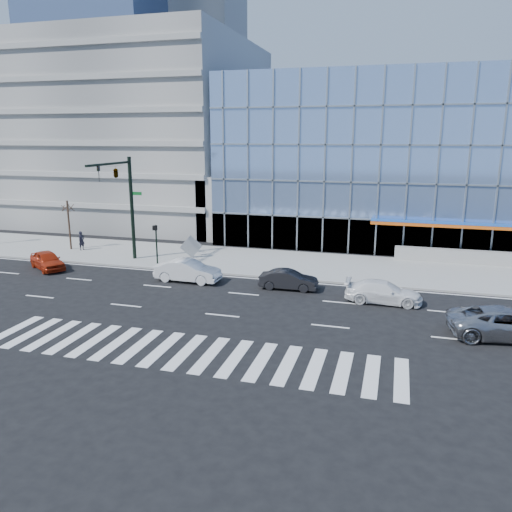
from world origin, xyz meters
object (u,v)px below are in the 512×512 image
(silver_suv, at_px, (507,323))
(pedestrian, at_px, (82,241))
(traffic_signal, at_px, (121,184))
(ped_signal_post, at_px, (156,238))
(street_tree_near, at_px, (68,207))
(white_sedan, at_px, (188,271))
(red_sedan, at_px, (47,260))
(white_suv, at_px, (383,292))
(dark_sedan, at_px, (289,280))
(tilted_panel, at_px, (191,247))

(silver_suv, distance_m, pedestrian, 33.10)
(traffic_signal, height_order, ped_signal_post, traffic_signal)
(street_tree_near, xyz_separation_m, white_sedan, (13.51, -5.86, -3.03))
(silver_suv, distance_m, white_sedan, 19.59)
(traffic_signal, xyz_separation_m, pedestrian, (-5.86, 2.88, -5.20))
(ped_signal_post, bearing_deg, pedestrian, 163.28)
(street_tree_near, xyz_separation_m, red_sedan, (2.15, -5.79, -3.10))
(street_tree_near, xyz_separation_m, white_suv, (26.50, -6.79, -3.12))
(silver_suv, height_order, red_sedan, silver_suv)
(dark_sedan, relative_size, red_sedan, 0.95)
(street_tree_near, relative_size, pedestrian, 2.61)
(dark_sedan, bearing_deg, street_tree_near, 72.74)
(dark_sedan, height_order, red_sedan, red_sedan)
(white_sedan, bearing_deg, dark_sedan, -87.62)
(ped_signal_post, distance_m, red_sedan, 8.16)
(street_tree_near, height_order, white_suv, street_tree_near)
(white_suv, relative_size, red_sedan, 1.13)
(dark_sedan, bearing_deg, silver_suv, -114.11)
(ped_signal_post, bearing_deg, dark_sedan, -15.95)
(white_suv, xyz_separation_m, pedestrian, (-25.35, 6.74, 0.31))
(street_tree_near, distance_m, silver_suv, 34.33)
(ped_signal_post, relative_size, street_tree_near, 0.71)
(traffic_signal, relative_size, white_suv, 1.77)
(traffic_signal, bearing_deg, tilted_panel, 33.58)
(white_suv, relative_size, dark_sedan, 1.19)
(street_tree_near, bearing_deg, tilted_panel, -0.42)
(pedestrian, bearing_deg, street_tree_near, 104.31)
(ped_signal_post, height_order, pedestrian, ped_signal_post)
(traffic_signal, relative_size, tilted_panel, 6.15)
(white_suv, bearing_deg, pedestrian, 75.40)
(traffic_signal, height_order, white_suv, traffic_signal)
(ped_signal_post, xyz_separation_m, white_sedan, (4.01, -3.30, -1.40))
(ped_signal_post, xyz_separation_m, white_suv, (17.00, -4.23, -1.49))
(dark_sedan, bearing_deg, white_suv, -101.99)
(white_suv, bearing_deg, tilted_panel, 66.49)
(silver_suv, bearing_deg, pedestrian, 63.68)
(silver_suv, distance_m, tilted_panel, 23.69)
(traffic_signal, xyz_separation_m, street_tree_near, (-7.00, 2.93, -2.39))
(ped_signal_post, bearing_deg, tilted_panel, 54.07)
(street_tree_near, height_order, red_sedan, street_tree_near)
(white_suv, distance_m, white_sedan, 13.03)
(street_tree_near, bearing_deg, white_suv, -14.36)
(street_tree_near, bearing_deg, dark_sedan, -15.54)
(street_tree_near, distance_m, tilted_panel, 11.61)
(traffic_signal, bearing_deg, dark_sedan, -11.59)
(dark_sedan, xyz_separation_m, pedestrian, (-19.35, 5.65, 0.34))
(traffic_signal, bearing_deg, ped_signal_post, 8.52)
(traffic_signal, relative_size, red_sedan, 2.01)
(dark_sedan, xyz_separation_m, red_sedan, (-18.35, -0.09, 0.05))
(traffic_signal, xyz_separation_m, tilted_panel, (4.29, 2.85, -5.10))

